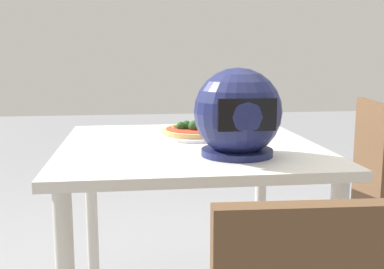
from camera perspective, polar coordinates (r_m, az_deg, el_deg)
name	(u,v)px	position (r m, az deg, el deg)	size (l,w,h in m)	color
dining_table	(189,173)	(1.66, -0.42, -4.64)	(0.87, 0.92, 0.77)	beige
pizza_plate	(195,135)	(1.77, 0.40, -0.09)	(0.29, 0.29, 0.01)	white
pizza	(196,130)	(1.76, 0.46, 0.56)	(0.25, 0.25, 0.06)	tan
motorcycle_helmet	(238,114)	(1.43, 5.56, 2.49)	(0.27, 0.27, 0.27)	#191E4C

